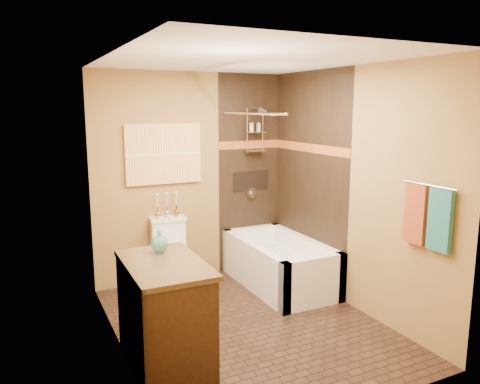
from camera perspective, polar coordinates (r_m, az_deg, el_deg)
floor at (r=4.74m, az=0.92°, el=-15.81°), size 3.00×3.00×0.00m
wall_left at (r=3.95m, az=-14.74°, el=-2.28°), size 0.02×3.00×2.50m
wall_right at (r=4.99m, az=13.35°, el=0.36°), size 0.02×3.00×2.50m
wall_back at (r=5.70m, az=-5.89°, el=1.80°), size 2.40×0.02×2.50m
wall_front at (r=3.11m, az=13.64°, el=-5.62°), size 2.40×0.02×2.50m
ceiling at (r=4.28m, az=1.02°, el=15.83°), size 3.00×3.00×0.00m
alcove_tile_back at (r=5.99m, az=1.12°, el=2.28°), size 0.85×0.01×2.50m
alcove_tile_right at (r=5.58m, az=8.38°, el=1.56°), size 0.01×1.50×2.50m
mosaic_band_back at (r=5.94m, az=1.18°, el=5.80°), size 0.85×0.01×0.10m
mosaic_band_right at (r=5.53m, az=8.40°, el=5.35°), size 0.01×1.50×0.10m
alcove_niche at (r=6.02m, az=1.36°, el=1.34°), size 0.50×0.01×0.25m
shower_fixtures at (r=5.86m, az=1.85°, el=6.18°), size 0.24×0.33×1.16m
curtain_rod at (r=5.11m, az=1.18°, el=9.55°), size 0.03×1.55×0.03m
towel_bar at (r=4.18m, az=22.05°, el=0.75°), size 0.02×0.55×0.02m
towel_teal at (r=4.15m, az=23.22°, el=-3.19°), size 0.05×0.22×0.52m
towel_rust at (r=4.32m, az=20.62°, el=-2.51°), size 0.05×0.22×0.52m
sunset_painting at (r=5.53m, az=-9.30°, el=4.59°), size 0.90×0.04×0.70m
vanity_mirror at (r=3.59m, az=-13.68°, el=0.58°), size 0.01×1.00×0.90m
bathtub at (r=5.62m, az=4.79°, el=-9.12°), size 0.80×1.50×0.55m
toilet at (r=5.51m, az=-8.14°, el=-7.53°), size 0.43×0.63×0.81m
vanity at (r=3.97m, az=-9.17°, el=-14.40°), size 0.61×0.99×0.87m
teal_bottle at (r=4.03m, az=-9.80°, el=-5.98°), size 0.18×0.18×0.23m
bud_vases at (r=5.53m, az=-8.87°, el=-1.49°), size 0.29×0.06×0.28m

